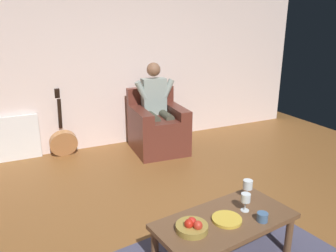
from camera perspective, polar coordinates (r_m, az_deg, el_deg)
The scene contains 12 objects.
ground_plane at distance 3.15m, azimuth 9.02°, elevation -19.42°, with size 7.37×7.37×0.00m, color brown.
wall_back at distance 5.19m, azimuth -8.72°, elevation 11.43°, with size 6.54×0.06×2.70m, color silver.
armchair at distance 5.01m, azimuth -1.82°, elevation -0.42°, with size 0.79×0.87×0.92m.
person_seated at distance 4.94m, azimuth -1.96°, elevation 3.70°, with size 0.62×0.59×1.31m.
coffee_table at distance 2.80m, azimuth 9.74°, elevation -16.28°, with size 1.20×0.70×0.39m.
guitar at distance 5.06m, azimuth -17.49°, elevation -2.46°, with size 0.39×0.31×0.97m.
radiator at distance 5.12m, azimuth -24.47°, elevation -1.91°, with size 0.61×0.06×0.64m, color white.
wine_glass_near at distance 3.05m, azimuth 13.49°, elevation -9.89°, with size 0.09×0.09×0.17m.
wine_glass_far at distance 2.85m, azimuth 13.15°, elevation -12.06°, with size 0.08×0.08×0.16m.
fruit_bowl at distance 2.59m, azimuth 4.15°, elevation -16.83°, with size 0.24×0.24×0.11m.
decorative_dish at distance 2.75m, azimuth 10.04°, elevation -15.48°, with size 0.24×0.24×0.02m, color gold.
candle_jar at distance 2.79m, azimuth 15.86°, elevation -14.77°, with size 0.09×0.09×0.07m, color #43648D.
Camera 1 is at (1.48, 2.05, 1.89)m, focal length 35.59 mm.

